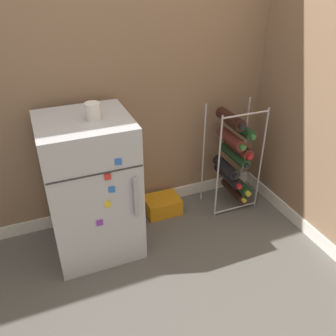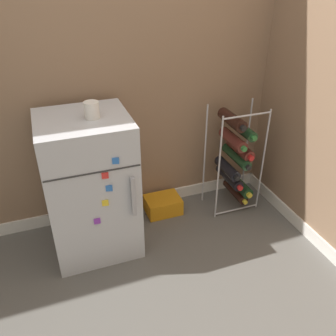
# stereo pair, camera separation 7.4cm
# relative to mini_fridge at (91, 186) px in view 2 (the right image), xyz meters

# --- Properties ---
(ground_plane) EXTENTS (14.00, 14.00, 0.00)m
(ground_plane) POSITION_rel_mini_fridge_xyz_m (0.39, -0.24, -0.44)
(ground_plane) COLOR #56544F
(wall_back) EXTENTS (6.92, 0.07, 2.50)m
(wall_back) POSITION_rel_mini_fridge_xyz_m (0.39, 0.33, 0.80)
(wall_back) COLOR #84664C
(wall_back) RESTS_ON ground_plane
(mini_fridge) EXTENTS (0.51, 0.52, 0.89)m
(mini_fridge) POSITION_rel_mini_fridge_xyz_m (0.00, 0.00, 0.00)
(mini_fridge) COLOR #B7BABF
(mini_fridge) RESTS_ON ground_plane
(wine_rack) EXTENTS (0.36, 0.33, 0.79)m
(wine_rack) POSITION_rel_mini_fridge_xyz_m (1.04, 0.08, -0.04)
(wine_rack) COLOR #B2B2B7
(wine_rack) RESTS_ON ground_plane
(soda_box) EXTENTS (0.25, 0.19, 0.12)m
(soda_box) POSITION_rel_mini_fridge_xyz_m (0.52, 0.16, -0.38)
(soda_box) COLOR orange
(soda_box) RESTS_ON ground_plane
(fridge_top_cup) EXTENTS (0.08, 0.08, 0.09)m
(fridge_top_cup) POSITION_rel_mini_fridge_xyz_m (0.06, -0.03, 0.49)
(fridge_top_cup) COLOR silver
(fridge_top_cup) RESTS_ON mini_fridge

